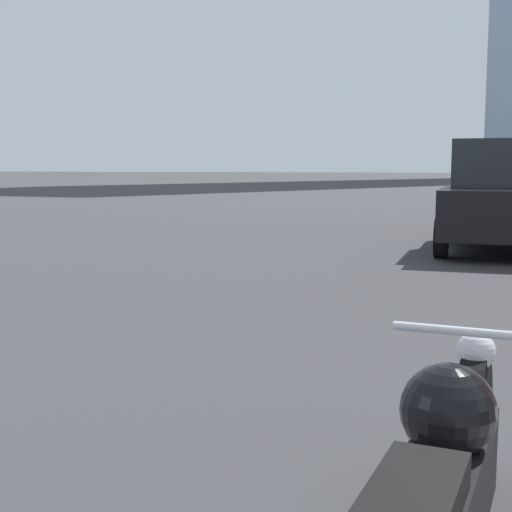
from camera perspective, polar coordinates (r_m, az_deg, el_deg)
parked_car_black at (r=12.27m, az=19.22°, el=4.41°), size 2.19×4.04×1.80m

